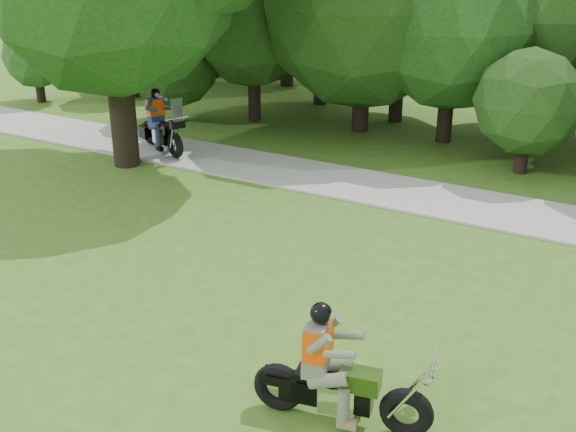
% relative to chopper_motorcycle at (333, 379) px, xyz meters
% --- Properties ---
extents(ground, '(100.00, 100.00, 0.00)m').
position_rel_chopper_motorcycle_xyz_m(ground, '(1.08, 0.33, -0.64)').
color(ground, '#3B651C').
rests_on(ground, ground).
extents(walkway, '(60.00, 2.20, 0.06)m').
position_rel_chopper_motorcycle_xyz_m(walkway, '(1.08, 8.33, -0.61)').
color(walkway, '#A0A09B').
rests_on(walkway, ground).
extents(chopper_motorcycle, '(2.41, 0.86, 1.73)m').
position_rel_chopper_motorcycle_xyz_m(chopper_motorcycle, '(0.00, 0.00, 0.00)').
color(chopper_motorcycle, black).
rests_on(chopper_motorcycle, ground).
extents(touring_motorcycle, '(2.14, 1.37, 1.73)m').
position_rel_chopper_motorcycle_xyz_m(touring_motorcycle, '(-9.37, 8.19, 0.05)').
color(touring_motorcycle, black).
rests_on(touring_motorcycle, walkway).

